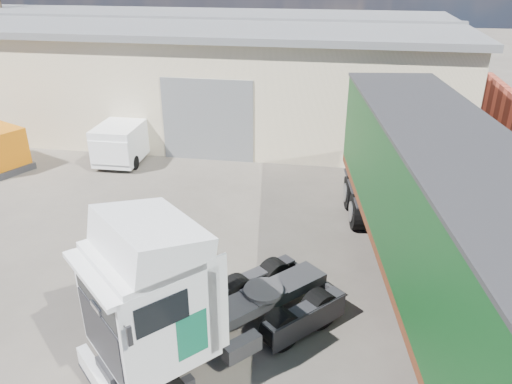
# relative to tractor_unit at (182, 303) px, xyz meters

# --- Properties ---
(ground) EXTENTS (120.00, 120.00, 0.00)m
(ground) POSITION_rel_tractor_unit_xyz_m (-0.61, 2.07, -1.64)
(ground) COLOR #292621
(ground) RESTS_ON ground
(warehouse) EXTENTS (30.60, 12.60, 5.42)m
(warehouse) POSITION_rel_tractor_unit_xyz_m (-6.61, 18.07, 1.02)
(warehouse) COLOR beige
(warehouse) RESTS_ON ground
(tractor_unit) EXTENTS (5.47, 5.66, 3.89)m
(tractor_unit) POSITION_rel_tractor_unit_xyz_m (0.00, 0.00, 0.00)
(tractor_unit) COLOR black
(tractor_unit) RESTS_ON ground
(box_trailer) EXTENTS (4.71, 13.89, 4.53)m
(box_trailer) POSITION_rel_tractor_unit_xyz_m (5.52, 3.34, 1.12)
(box_trailer) COLOR #2D2D30
(box_trailer) RESTS_ON ground
(panel_van) EXTENTS (1.81, 4.28, 1.74)m
(panel_van) POSITION_rel_tractor_unit_xyz_m (-6.24, 11.69, -0.74)
(panel_van) COLOR black
(panel_van) RESTS_ON ground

